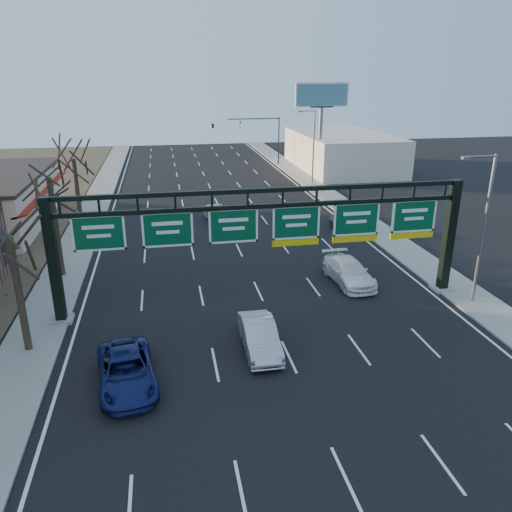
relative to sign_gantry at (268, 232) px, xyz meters
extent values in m
plane|color=black|center=(-0.16, -8.00, -4.63)|extent=(160.00, 160.00, 0.00)
cube|color=gray|center=(-12.96, 12.00, -4.57)|extent=(3.00, 120.00, 0.12)
cube|color=gray|center=(12.64, 12.00, -4.57)|extent=(3.00, 120.00, 0.12)
cube|color=white|center=(-0.16, 12.00, -4.62)|extent=(21.60, 120.00, 0.01)
cube|color=black|center=(-11.86, 0.00, -1.03)|extent=(0.55, 0.55, 7.20)
cube|color=gray|center=(-11.86, 0.00, -4.53)|extent=(1.20, 1.20, 0.20)
cube|color=black|center=(11.54, 0.00, -1.03)|extent=(0.55, 0.55, 7.20)
cube|color=gray|center=(11.54, 0.00, -4.53)|extent=(1.20, 1.20, 0.20)
cube|color=black|center=(-0.16, 0.00, 2.42)|extent=(23.40, 0.25, 0.25)
cube|color=black|center=(-0.16, 0.00, 1.52)|extent=(23.40, 0.25, 0.25)
cube|color=#054928|center=(-9.33, 0.00, 0.47)|extent=(2.80, 0.10, 2.00)
cube|color=#054928|center=(-5.66, 0.00, 0.47)|extent=(2.80, 0.10, 2.00)
cube|color=#054928|center=(-1.99, 0.00, 0.47)|extent=(2.80, 0.10, 2.00)
cube|color=#054928|center=(1.67, 0.00, 0.47)|extent=(2.80, 0.10, 2.00)
cube|color=yellow|center=(1.67, 0.00, -0.75)|extent=(2.80, 0.10, 0.40)
cube|color=#054928|center=(5.34, 0.00, 0.47)|extent=(2.80, 0.10, 2.00)
cube|color=yellow|center=(5.34, 0.00, -0.75)|extent=(2.80, 0.10, 0.40)
cube|color=#054928|center=(9.01, 0.00, 0.47)|extent=(2.80, 0.10, 2.00)
cube|color=yellow|center=(9.01, 0.00, -0.75)|extent=(2.80, 0.10, 0.40)
cube|color=#A21F10|center=(-16.56, 21.00, -1.63)|extent=(1.20, 18.00, 0.40)
cube|color=beige|center=(19.84, 42.00, -2.13)|extent=(12.00, 20.00, 5.00)
cylinder|color=#2B2418|center=(-12.96, -3.00, -1.47)|extent=(0.36, 0.36, 6.08)
cylinder|color=#2B2418|center=(-12.96, 7.00, -1.09)|extent=(0.36, 0.36, 6.84)
cylinder|color=#2B2418|center=(-12.96, 17.00, -1.28)|extent=(0.36, 0.36, 6.46)
cylinder|color=slate|center=(12.44, -2.00, -0.01)|extent=(0.20, 0.20, 9.00)
cylinder|color=slate|center=(11.54, -2.00, 4.39)|extent=(1.80, 0.12, 0.12)
cube|color=slate|center=(10.64, -2.00, 4.34)|extent=(0.50, 0.22, 0.15)
cylinder|color=slate|center=(12.44, 32.00, -0.01)|extent=(0.20, 0.20, 9.00)
cylinder|color=slate|center=(11.54, 32.00, 4.39)|extent=(1.80, 0.12, 0.12)
cube|color=slate|center=(10.64, 32.00, 4.34)|extent=(0.50, 0.22, 0.15)
cylinder|color=slate|center=(14.84, 37.00, -0.13)|extent=(0.50, 0.50, 9.00)
cube|color=slate|center=(14.84, 37.00, 4.37)|extent=(3.00, 0.30, 0.20)
cube|color=white|center=(14.84, 37.00, 5.87)|extent=(7.00, 0.30, 3.00)
cube|color=teal|center=(14.84, 36.80, 5.87)|extent=(6.60, 0.05, 2.60)
cylinder|color=black|center=(11.64, 47.00, -1.13)|extent=(0.18, 0.18, 7.00)
cylinder|color=black|center=(7.84, 47.00, 2.17)|extent=(7.60, 0.14, 0.14)
imported|color=black|center=(5.84, 47.00, 1.37)|extent=(0.20, 0.20, 1.00)
imported|color=black|center=(1.84, 47.00, 1.37)|extent=(0.54, 0.54, 1.62)
imported|color=navy|center=(-7.89, -6.97, -3.90)|extent=(3.08, 5.54, 1.47)
imported|color=#AFB0B5|center=(-1.47, -5.10, -3.86)|extent=(1.66, 4.66, 1.53)
imported|color=white|center=(6.03, 2.26, -3.86)|extent=(2.50, 5.45, 1.55)
imported|color=#45484A|center=(9.76, 13.26, -3.92)|extent=(1.80, 4.20, 1.41)
imported|color=#A7A7AC|center=(-1.06, 18.56, -3.93)|extent=(2.22, 4.47, 1.41)
camera|label=1|loc=(-5.74, -26.78, 8.65)|focal=35.00mm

